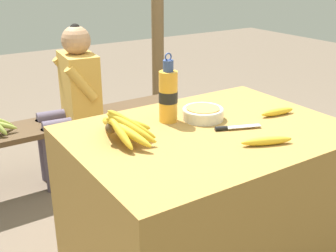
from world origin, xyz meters
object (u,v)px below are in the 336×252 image
(loose_banana_front, at_px, (267,141))
(wooden_bench, at_px, (65,130))
(knife, at_px, (231,128))
(loose_banana_side, at_px, (277,112))
(water_bottle, at_px, (168,95))
(serving_bowl, at_px, (203,113))
(banana_bunch_ripe, at_px, (122,125))
(seated_vendor, at_px, (73,93))

(loose_banana_front, bearing_deg, wooden_bench, 101.00)
(knife, relative_size, wooden_bench, 0.12)
(loose_banana_side, bearing_deg, water_bottle, 155.29)
(serving_bowl, relative_size, loose_banana_side, 1.02)
(loose_banana_front, height_order, knife, loose_banana_front)
(wooden_bench, bearing_deg, loose_banana_side, -65.91)
(banana_bunch_ripe, distance_m, knife, 0.48)
(serving_bowl, xyz_separation_m, knife, (0.02, -0.17, -0.02))
(loose_banana_side, distance_m, knife, 0.31)
(knife, xyz_separation_m, wooden_bench, (-0.29, 1.35, -0.41))
(serving_bowl, bearing_deg, loose_banana_front, -84.91)
(serving_bowl, relative_size, seated_vendor, 0.18)
(loose_banana_front, bearing_deg, banana_bunch_ripe, 142.71)
(knife, distance_m, seated_vendor, 1.36)
(water_bottle, height_order, loose_banana_front, water_bottle)
(water_bottle, relative_size, knife, 1.55)
(banana_bunch_ripe, distance_m, seated_vendor, 1.22)
(seated_vendor, bearing_deg, banana_bunch_ripe, 85.30)
(loose_banana_front, relative_size, loose_banana_side, 1.13)
(wooden_bench, relative_size, seated_vendor, 1.58)
(loose_banana_front, bearing_deg, serving_bowl, 95.09)
(loose_banana_front, bearing_deg, seated_vendor, 98.70)
(serving_bowl, bearing_deg, knife, -82.64)
(serving_bowl, height_order, knife, serving_bowl)
(knife, relative_size, seated_vendor, 0.19)
(banana_bunch_ripe, height_order, knife, banana_bunch_ripe)
(banana_bunch_ripe, xyz_separation_m, seated_vendor, (0.23, 1.18, -0.21))
(banana_bunch_ripe, xyz_separation_m, loose_banana_side, (0.76, -0.13, -0.05))
(water_bottle, distance_m, wooden_bench, 1.24)
(serving_bowl, relative_size, loose_banana_front, 0.90)
(seated_vendor, bearing_deg, serving_bowl, 106.19)
(loose_banana_front, relative_size, wooden_bench, 0.12)
(loose_banana_front, bearing_deg, loose_banana_side, 36.94)
(banana_bunch_ripe, bearing_deg, knife, -18.55)
(serving_bowl, bearing_deg, water_bottle, 155.89)
(serving_bowl, relative_size, water_bottle, 0.61)
(banana_bunch_ripe, relative_size, wooden_bench, 0.22)
(serving_bowl, bearing_deg, seated_vendor, 99.86)
(water_bottle, height_order, loose_banana_side, water_bottle)
(loose_banana_side, distance_m, wooden_bench, 1.52)
(seated_vendor, bearing_deg, water_bottle, 99.07)
(loose_banana_side, xyz_separation_m, seated_vendor, (-0.53, 1.31, -0.16))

